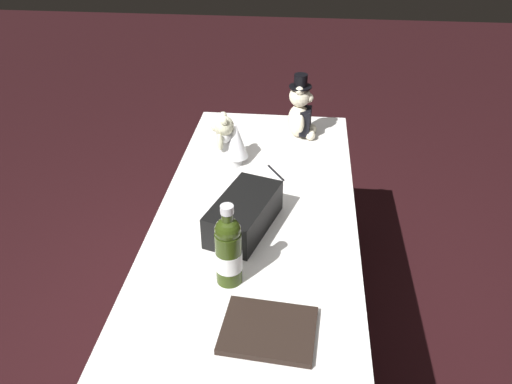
# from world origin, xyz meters

# --- Properties ---
(ground_plane) EXTENTS (12.00, 12.00, 0.00)m
(ground_plane) POSITION_xyz_m (0.00, 0.00, 0.00)
(ground_plane) COLOR black
(reception_table) EXTENTS (1.81, 0.75, 0.75)m
(reception_table) POSITION_xyz_m (0.00, 0.00, 0.37)
(reception_table) COLOR white
(reception_table) RESTS_ON ground_plane
(teddy_bear_groom) EXTENTS (0.16, 0.14, 0.31)m
(teddy_bear_groom) POSITION_xyz_m (0.67, -0.14, 0.87)
(teddy_bear_groom) COLOR beige
(teddy_bear_groom) RESTS_ON reception_table
(teddy_bear_bride) EXTENTS (0.16, 0.20, 0.23)m
(teddy_bear_bride) POSITION_xyz_m (0.39, 0.16, 0.84)
(teddy_bear_bride) COLOR white
(teddy_bear_bride) RESTS_ON reception_table
(champagne_bottle) EXTENTS (0.08, 0.08, 0.28)m
(champagne_bottle) POSITION_xyz_m (-0.36, 0.05, 0.87)
(champagne_bottle) COLOR #2A3A10
(champagne_bottle) RESTS_ON reception_table
(signing_pen) EXTENTS (0.13, 0.08, 0.01)m
(signing_pen) POSITION_xyz_m (0.31, -0.05, 0.75)
(signing_pen) COLOR black
(signing_pen) RESTS_ON reception_table
(gift_case_black) EXTENTS (0.37, 0.26, 0.12)m
(gift_case_black) POSITION_xyz_m (-0.08, 0.03, 0.81)
(gift_case_black) COLOR black
(gift_case_black) RESTS_ON reception_table
(guestbook) EXTENTS (0.23, 0.28, 0.02)m
(guestbook) POSITION_xyz_m (-0.56, -0.09, 0.76)
(guestbook) COLOR black
(guestbook) RESTS_ON reception_table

